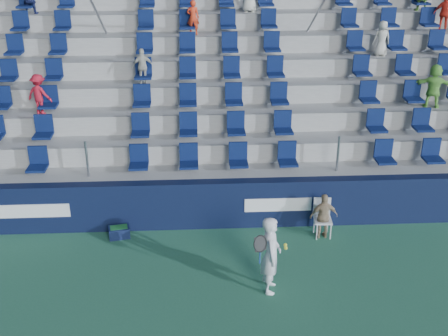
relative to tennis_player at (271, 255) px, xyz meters
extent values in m
plane|color=#2E6B4C|center=(-1.00, -0.56, -0.83)|extent=(70.00, 70.00, 0.00)
cube|color=black|center=(-1.00, 2.59, -0.23)|extent=(24.00, 0.30, 1.20)
cube|color=white|center=(-6.00, 2.43, -0.21)|extent=(3.20, 0.02, 0.34)
cube|color=white|center=(0.50, 2.43, -0.21)|extent=(1.60, 0.02, 0.34)
cube|color=#A6A6A1|center=(-1.00, 3.17, -0.23)|extent=(24.00, 0.85, 1.20)
cube|color=#A6A6A1|center=(-1.00, 4.02, 0.02)|extent=(24.00, 0.85, 1.70)
cube|color=#A6A6A1|center=(-1.00, 4.87, 0.27)|extent=(24.00, 0.85, 2.20)
cube|color=#A6A6A1|center=(-1.00, 5.72, 0.52)|extent=(24.00, 0.85, 2.70)
cube|color=#A6A6A1|center=(-1.00, 6.57, 0.77)|extent=(24.00, 0.85, 3.20)
cube|color=#A6A6A1|center=(-1.00, 7.42, 1.02)|extent=(24.00, 0.85, 3.70)
cube|color=#A6A6A1|center=(-1.00, 8.27, 1.27)|extent=(24.00, 0.85, 4.20)
cube|color=#A6A6A1|center=(-1.00, 9.12, 1.52)|extent=(24.00, 0.85, 4.70)
cube|color=#A6A6A1|center=(-1.00, 9.97, 1.77)|extent=(24.00, 0.85, 5.20)
cube|color=#A6A6A1|center=(-1.00, 10.64, 2.27)|extent=(24.00, 0.50, 6.20)
cube|color=#0B1844|center=(-1.00, 3.17, 0.72)|extent=(16.05, 0.50, 0.70)
cube|color=#0B1844|center=(-1.00, 4.02, 1.22)|extent=(16.05, 0.50, 0.70)
cube|color=#0B1844|center=(-1.00, 4.87, 1.72)|extent=(16.05, 0.50, 0.70)
cube|color=#0B1844|center=(-1.00, 5.72, 2.22)|extent=(16.05, 0.50, 0.70)
cube|color=#0B1844|center=(-1.00, 6.57, 2.72)|extent=(16.05, 0.50, 0.70)
cube|color=#0B1844|center=(-1.00, 7.42, 3.22)|extent=(16.05, 0.50, 0.70)
cube|color=#0B1844|center=(-1.00, 8.27, 3.72)|extent=(16.05, 0.50, 0.70)
cylinder|color=gray|center=(-4.00, 6.57, 3.52)|extent=(0.06, 7.68, 4.55)
cylinder|color=gray|center=(2.00, 6.57, 3.52)|extent=(0.06, 7.68, 4.55)
imported|color=red|center=(6.03, 7.37, 3.42)|extent=(0.69, 0.43, 1.10)
imported|color=#B31729|center=(-5.41, 4.82, 1.89)|extent=(0.76, 0.59, 1.04)
imported|color=beige|center=(-2.81, 5.67, 2.36)|extent=(0.61, 0.37, 0.98)
imported|color=red|center=(-1.43, 7.37, 3.37)|extent=(0.37, 0.25, 0.98)
imported|color=#7CCC51|center=(4.90, 4.82, 1.96)|extent=(1.14, 0.67, 1.17)
imported|color=beige|center=(3.93, 6.52, 2.87)|extent=(0.50, 0.34, 0.99)
imported|color=silver|center=(0.00, 0.00, 0.00)|extent=(0.47, 0.65, 1.65)
cylinder|color=navy|center=(-0.25, -0.25, 0.11)|extent=(0.03, 0.03, 0.28)
torus|color=black|center=(-0.25, -0.25, 0.41)|extent=(0.30, 0.17, 0.28)
plane|color=#262626|center=(-0.25, -0.25, 0.41)|extent=(0.30, 0.16, 0.29)
sphere|color=yellow|center=(0.25, -0.20, 0.27)|extent=(0.07, 0.07, 0.07)
sphere|color=yellow|center=(0.25, -0.14, 0.30)|extent=(0.07, 0.07, 0.07)
cube|color=white|center=(1.49, 1.99, -0.41)|extent=(0.43, 0.43, 0.04)
cube|color=white|center=(1.49, 2.18, -0.16)|extent=(0.40, 0.07, 0.50)
cylinder|color=white|center=(1.33, 1.83, -0.63)|extent=(0.03, 0.03, 0.40)
cylinder|color=white|center=(1.66, 1.83, -0.63)|extent=(0.03, 0.03, 0.40)
cylinder|color=white|center=(1.33, 2.15, -0.63)|extent=(0.03, 0.03, 0.40)
cylinder|color=white|center=(1.66, 2.15, -0.63)|extent=(0.03, 0.03, 0.40)
imported|color=tan|center=(1.49, 1.94, -0.27)|extent=(0.66, 0.30, 1.11)
cube|color=#0F193A|center=(-3.26, 2.19, -0.69)|extent=(0.53, 0.40, 0.26)
cube|color=#1E662D|center=(-3.26, 2.19, -0.63)|extent=(0.43, 0.30, 0.16)
camera|label=1|loc=(-1.42, -9.26, 6.10)|focal=45.00mm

